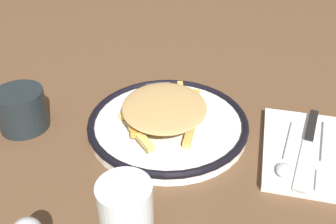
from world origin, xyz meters
TOP-DOWN VIEW (x-y plane):
  - ground_plane at (0.00, 0.00)m, footprint 2.60×2.60m
  - plate at (0.00, 0.00)m, footprint 0.28×0.28m
  - fries_heap at (0.01, -0.01)m, footprint 0.18×0.20m
  - napkin at (-0.23, 0.01)m, footprint 0.14×0.20m
  - fork at (-0.26, 0.02)m, footprint 0.04×0.18m
  - knife at (-0.24, -0.01)m, footprint 0.05×0.21m
  - spoon at (-0.20, 0.05)m, footprint 0.04×0.15m
  - water_glass at (0.00, 0.23)m, footprint 0.07×0.07m
  - coffee_mug at (0.25, 0.05)m, footprint 0.11×0.09m

SIDE VIEW (x-z plane):
  - ground_plane at x=0.00m, z-range 0.00..0.00m
  - napkin at x=-0.23m, z-range 0.00..0.01m
  - plate at x=0.00m, z-range 0.00..0.03m
  - fork at x=-0.26m, z-range 0.01..0.02m
  - knife at x=-0.24m, z-range 0.01..0.02m
  - spoon at x=-0.20m, z-range 0.01..0.02m
  - coffee_mug at x=0.25m, z-range 0.00..0.07m
  - fries_heap at x=0.01m, z-range 0.02..0.06m
  - water_glass at x=0.00m, z-range 0.00..0.09m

